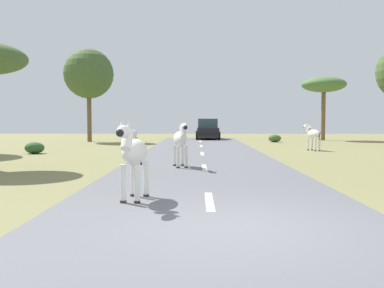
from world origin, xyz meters
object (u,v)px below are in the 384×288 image
(zebra_0, at_px, (181,140))
(zebra_1, at_px, (134,153))
(bush_0, at_px, (35,148))
(bush_1, at_px, (275,138))
(tree_3, at_px, (324,85))
(zebra_3, at_px, (132,134))
(zebra_2, at_px, (313,134))
(car_0, at_px, (208,130))
(tree_0, at_px, (89,74))

(zebra_0, bearing_deg, zebra_1, 71.13)
(bush_0, relative_size, bush_1, 1.00)
(tree_3, xyz_separation_m, bush_0, (-18.63, -14.26, -4.25))
(bush_0, xyz_separation_m, bush_1, (14.05, 11.13, 0.00))
(zebra_0, distance_m, zebra_1, 6.14)
(zebra_3, relative_size, bush_1, 1.57)
(zebra_2, relative_size, zebra_3, 1.01)
(zebra_2, relative_size, tree_3, 0.29)
(zebra_3, height_order, tree_3, tree_3)
(zebra_0, height_order, tree_3, tree_3)
(zebra_3, xyz_separation_m, car_0, (4.63, 11.95, -0.01))
(bush_1, bearing_deg, bush_0, -141.60)
(zebra_0, xyz_separation_m, zebra_3, (-3.16, 9.69, -0.15))
(zebra_0, distance_m, bush_0, 9.95)
(zebra_3, bearing_deg, tree_3, -130.70)
(zebra_2, bearing_deg, zebra_0, -148.45)
(tree_0, height_order, bush_1, tree_0)
(car_0, bearing_deg, bush_1, 140.70)
(bush_1, bearing_deg, tree_3, 34.31)
(zebra_0, bearing_deg, bush_1, -122.37)
(zebra_1, bearing_deg, car_0, -87.49)
(zebra_2, distance_m, bush_0, 14.72)
(tree_0, distance_m, bush_1, 15.07)
(zebra_1, relative_size, tree_3, 0.33)
(zebra_1, relative_size, tree_0, 0.24)
(bush_0, bearing_deg, zebra_3, 36.53)
(zebra_3, relative_size, bush_0, 1.57)
(zebra_1, xyz_separation_m, tree_3, (11.77, 26.77, 3.52))
(zebra_3, bearing_deg, zebra_2, -173.90)
(zebra_0, xyz_separation_m, car_0, (1.47, 21.64, -0.16))
(zebra_0, distance_m, tree_0, 20.07)
(zebra_1, relative_size, zebra_2, 1.12)
(zebra_2, height_order, bush_1, zebra_2)
(zebra_1, bearing_deg, zebra_2, -110.33)
(zebra_1, relative_size, bush_0, 1.78)
(tree_3, bearing_deg, zebra_2, -108.94)
(zebra_3, relative_size, tree_3, 0.29)
(zebra_3, distance_m, tree_0, 10.47)
(zebra_0, height_order, bush_0, zebra_0)
(car_0, height_order, bush_0, car_0)
(zebra_2, xyz_separation_m, zebra_3, (-10.10, 0.97, -0.04))
(zebra_3, bearing_deg, bush_1, -129.18)
(bush_0, bearing_deg, zebra_0, -40.24)
(tree_3, bearing_deg, zebra_3, -142.29)
(zebra_1, height_order, tree_0, tree_0)
(zebra_0, relative_size, bush_0, 1.75)
(zebra_1, distance_m, bush_0, 14.29)
(zebra_0, relative_size, bush_1, 1.75)
(zebra_0, height_order, zebra_3, zebra_0)
(zebra_3, relative_size, car_0, 0.35)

